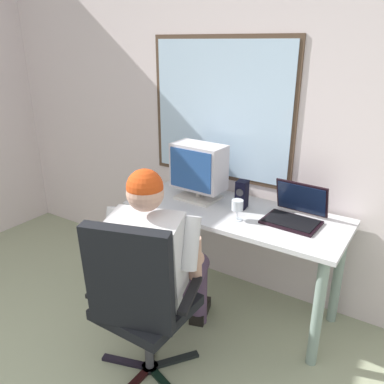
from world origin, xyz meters
The scene contains 8 objects.
wall_rear centered at (-0.01, 2.54, 1.40)m, with size 5.24×0.08×2.81m.
desk centered at (-0.05, 2.17, 0.62)m, with size 1.46×0.61×0.76m.
office_chair centered at (-0.14, 1.28, 0.58)m, with size 0.62×0.57×1.03m.
person_seated centered at (-0.22, 1.53, 0.64)m, with size 0.66×0.86×1.24m.
crt_monitor centered at (-0.38, 2.23, 0.99)m, with size 0.38×0.24×0.40m.
laptop centered at (0.33, 2.26, 0.82)m, with size 0.35×0.32×0.23m.
wine_glass centered at (0.02, 2.05, 0.85)m, with size 0.07×0.07×0.14m.
desk_speaker centered at (-0.04, 2.25, 0.85)m, with size 0.08×0.10×0.19m.
Camera 1 is at (1.00, 0.02, 1.82)m, focal length 36.39 mm.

